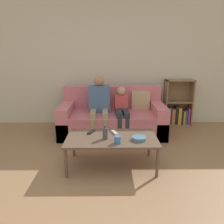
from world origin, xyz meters
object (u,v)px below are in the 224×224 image
(person_adult, at_px, (99,102))
(person_child, at_px, (122,109))
(couch, at_px, (113,119))
(bookshelf, at_px, (177,108))
(tv_remote_0, at_px, (91,132))
(bottle, at_px, (105,133))
(cup_near, at_px, (118,140))
(snack_bowl, at_px, (139,138))
(tv_remote_1, at_px, (115,133))
(coffee_table, at_px, (112,139))

(person_adult, height_order, person_child, person_adult)
(couch, height_order, bookshelf, bookshelf)
(couch, distance_m, bookshelf, 1.51)
(tv_remote_0, distance_m, bottle, 0.32)
(bottle, bearing_deg, cup_near, -41.70)
(bookshelf, height_order, person_child, bookshelf)
(couch, bearing_deg, bottle, -94.88)
(bookshelf, height_order, tv_remote_0, bookshelf)
(person_child, distance_m, bottle, 1.26)
(cup_near, bearing_deg, bookshelf, 55.97)
(person_child, bearing_deg, bottle, -105.24)
(person_child, xyz_separation_m, cup_near, (-0.13, -1.37, -0.05))
(person_adult, xyz_separation_m, bottle, (0.14, -1.28, -0.13))
(bookshelf, bearing_deg, person_child, -151.87)
(tv_remote_0, bearing_deg, snack_bowl, 0.11)
(bottle, bearing_deg, couch, 85.12)
(tv_remote_0, distance_m, snack_bowl, 0.71)
(tv_remote_1, xyz_separation_m, snack_bowl, (0.32, -0.24, 0.01))
(cup_near, xyz_separation_m, bottle, (-0.16, 0.14, 0.03))
(bookshelf, xyz_separation_m, person_child, (-1.25, -0.67, 0.16))
(tv_remote_0, relative_size, bottle, 0.89)
(bookshelf, distance_m, tv_remote_1, 2.19)
(cup_near, relative_size, bottle, 0.50)
(couch, height_order, person_child, person_child)
(person_child, distance_m, cup_near, 1.37)
(tv_remote_1, relative_size, bottle, 0.90)
(person_adult, relative_size, tv_remote_0, 6.43)
(tv_remote_0, bearing_deg, coffee_table, -8.17)
(couch, relative_size, coffee_table, 1.60)
(tv_remote_1, bearing_deg, snack_bowl, -58.13)
(person_adult, distance_m, tv_remote_0, 1.06)
(tv_remote_1, bearing_deg, bottle, -143.36)
(coffee_table, height_order, person_child, person_child)
(coffee_table, relative_size, person_adult, 1.10)
(couch, height_order, coffee_table, couch)
(couch, bearing_deg, cup_near, -88.37)
(person_child, relative_size, tv_remote_0, 5.25)
(bookshelf, bearing_deg, snack_bowl, -119.36)
(bottle, bearing_deg, person_adult, 96.09)
(person_adult, distance_m, bottle, 1.30)
(bookshelf, height_order, coffee_table, bookshelf)
(person_child, height_order, bottle, person_child)
(person_child, relative_size, snack_bowl, 4.89)
(person_child, bearing_deg, tv_remote_0, -118.64)
(person_adult, relative_size, bottle, 5.75)
(tv_remote_1, bearing_deg, couch, 69.77)
(bottle, bearing_deg, coffee_table, 36.30)
(bottle, bearing_deg, tv_remote_1, 57.50)
(bookshelf, relative_size, cup_near, 10.14)
(person_child, bearing_deg, tv_remote_1, -100.78)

